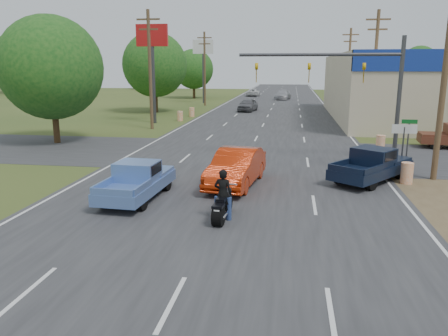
% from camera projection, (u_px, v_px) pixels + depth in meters
% --- Properties ---
extents(ground, '(200.00, 200.00, 0.00)m').
position_uv_depth(ground, '(172.00, 304.00, 10.06)').
color(ground, '#364A1D').
rests_on(ground, ground).
extents(main_road, '(15.00, 180.00, 0.02)m').
position_uv_depth(main_road, '(268.00, 116.00, 48.57)').
color(main_road, '#2D2D30').
rests_on(main_road, ground).
extents(cross_road, '(120.00, 10.00, 0.02)m').
position_uv_depth(cross_road, '(248.00, 154.00, 27.39)').
color(cross_road, '#2D2D30').
rests_on(cross_road, ground).
extents(utility_pole_1, '(2.00, 0.28, 10.00)m').
position_uv_depth(utility_pole_1, '(446.00, 67.00, 19.97)').
color(utility_pole_1, '#4C3823').
rests_on(utility_pole_1, ground).
extents(utility_pole_2, '(2.00, 0.28, 10.00)m').
position_uv_depth(utility_pole_2, '(375.00, 67.00, 37.30)').
color(utility_pole_2, '#4C3823').
rests_on(utility_pole_2, ground).
extents(utility_pole_3, '(2.00, 0.28, 10.00)m').
position_uv_depth(utility_pole_3, '(349.00, 67.00, 54.62)').
color(utility_pole_3, '#4C3823').
rests_on(utility_pole_3, ground).
extents(utility_pole_5, '(2.00, 0.28, 10.00)m').
position_uv_depth(utility_pole_5, '(150.00, 67.00, 37.23)').
color(utility_pole_5, '#4C3823').
rests_on(utility_pole_5, ground).
extents(utility_pole_6, '(2.00, 0.28, 10.00)m').
position_uv_depth(utility_pole_6, '(205.00, 67.00, 60.33)').
color(utility_pole_6, '#4C3823').
rests_on(utility_pole_6, ground).
extents(tree_0, '(7.14, 7.14, 8.84)m').
position_uv_depth(tree_0, '(51.00, 68.00, 30.21)').
color(tree_0, '#422D19').
rests_on(tree_0, ground).
extents(tree_1, '(7.56, 7.56, 9.36)m').
position_uv_depth(tree_1, '(155.00, 65.00, 51.24)').
color(tree_1, '#422D19').
rests_on(tree_1, ground).
extents(tree_2, '(6.72, 6.72, 8.32)m').
position_uv_depth(tree_2, '(194.00, 69.00, 74.59)').
color(tree_2, '#422D19').
rests_on(tree_2, ground).
extents(tree_4, '(9.24, 9.24, 11.44)m').
position_uv_depth(tree_4, '(8.00, 59.00, 88.89)').
color(tree_4, '#422D19').
rests_on(tree_4, ground).
extents(tree_5, '(7.98, 7.98, 9.88)m').
position_uv_depth(tree_5, '(419.00, 64.00, 95.74)').
color(tree_5, '#422D19').
rests_on(tree_5, ground).
extents(tree_6, '(8.82, 8.82, 10.92)m').
position_uv_depth(tree_6, '(156.00, 62.00, 104.50)').
color(tree_6, '#422D19').
rests_on(tree_6, ground).
extents(barrel_0, '(0.56, 0.56, 1.00)m').
position_uv_depth(barrel_0, '(407.00, 173.00, 20.32)').
color(barrel_0, orange).
rests_on(barrel_0, ground).
extents(barrel_1, '(0.56, 0.56, 1.00)m').
position_uv_depth(barrel_1, '(380.00, 143.00, 28.44)').
color(barrel_1, orange).
rests_on(barrel_1, ground).
extents(barrel_2, '(0.56, 0.56, 1.00)m').
position_uv_depth(barrel_2, '(180.00, 116.00, 43.94)').
color(barrel_2, orange).
rests_on(barrel_2, ground).
extents(barrel_3, '(0.56, 0.56, 1.00)m').
position_uv_depth(barrel_3, '(192.00, 112.00, 47.75)').
color(barrel_3, orange).
rests_on(barrel_3, ground).
extents(pole_sign_left_near, '(3.00, 0.35, 9.20)m').
position_uv_depth(pole_sign_left_near, '(152.00, 47.00, 40.81)').
color(pole_sign_left_near, '#3F3F44').
rests_on(pole_sign_left_near, ground).
extents(pole_sign_left_far, '(3.00, 0.35, 9.20)m').
position_uv_depth(pole_sign_left_far, '(203.00, 54.00, 63.91)').
color(pole_sign_left_far, '#3F3F44').
rests_on(pole_sign_left_far, ground).
extents(lane_sign, '(1.20, 0.08, 2.52)m').
position_uv_depth(lane_sign, '(404.00, 137.00, 21.90)').
color(lane_sign, '#3F3F44').
rests_on(lane_sign, ground).
extents(street_name_sign, '(0.80, 0.08, 2.61)m').
position_uv_depth(street_name_sign, '(408.00, 138.00, 23.32)').
color(street_name_sign, '#3F3F44').
rests_on(street_name_sign, ground).
extents(signal_mast, '(9.12, 0.40, 7.00)m').
position_uv_depth(signal_mast, '(351.00, 76.00, 24.48)').
color(signal_mast, '#3F3F44').
rests_on(signal_mast, ground).
extents(red_convertible, '(2.45, 5.24, 1.66)m').
position_uv_depth(red_convertible, '(236.00, 168.00, 19.94)').
color(red_convertible, '#BA2808').
rests_on(red_convertible, ground).
extents(motorcycle, '(0.70, 2.27, 1.15)m').
position_uv_depth(motorcycle, '(223.00, 207.00, 15.42)').
color(motorcycle, black).
rests_on(motorcycle, ground).
extents(rider, '(0.68, 0.48, 1.76)m').
position_uv_depth(rider, '(223.00, 196.00, 15.39)').
color(rider, black).
rests_on(rider, ground).
extents(blue_pickup, '(2.06, 4.77, 1.55)m').
position_uv_depth(blue_pickup, '(138.00, 180.00, 18.01)').
color(blue_pickup, black).
rests_on(blue_pickup, ground).
extents(navy_pickup, '(4.43, 4.98, 1.61)m').
position_uv_depth(navy_pickup, '(373.00, 164.00, 20.71)').
color(navy_pickup, black).
rests_on(navy_pickup, ground).
extents(distant_car_grey, '(2.46, 4.76, 1.55)m').
position_uv_depth(distant_car_grey, '(248.00, 105.00, 53.47)').
color(distant_car_grey, '#5D5D62').
rests_on(distant_car_grey, ground).
extents(distant_car_silver, '(2.93, 5.65, 1.56)m').
position_uv_depth(distant_car_silver, '(283.00, 95.00, 72.79)').
color(distant_car_silver, '#A8A8AD').
rests_on(distant_car_silver, ground).
extents(distant_car_white, '(2.37, 4.97, 1.37)m').
position_uv_depth(distant_car_white, '(253.00, 92.00, 81.18)').
color(distant_car_white, silver).
rests_on(distant_car_white, ground).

